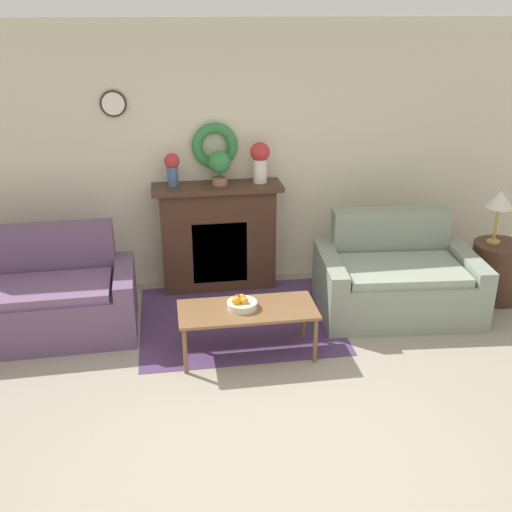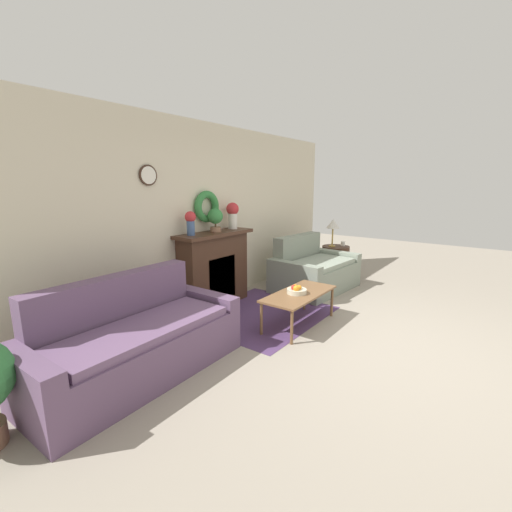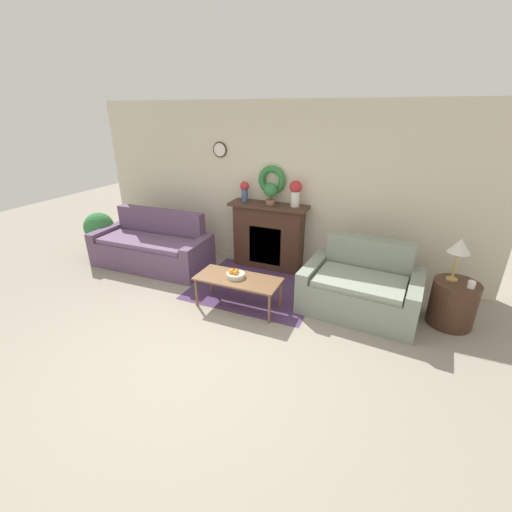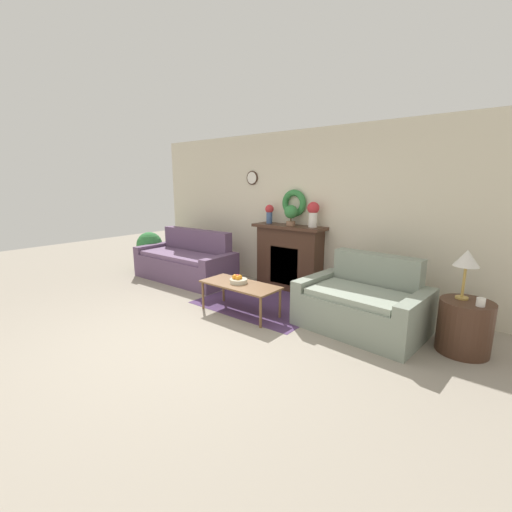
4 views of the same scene
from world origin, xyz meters
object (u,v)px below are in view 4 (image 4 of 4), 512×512
object	(u,v)px
side_table_by_loveseat	(464,327)
vase_on_mantel_right	(313,213)
couch_left	(186,263)
mug	(481,302)
loveseat_right	(363,304)
potted_plant_on_mantel	(291,213)
potted_plant_floor_by_couch	(150,247)
fireplace	(289,257)
vase_on_mantel_left	(269,212)
coffee_table	(240,286)
table_lamp	(467,260)
fruit_bowl	(238,280)

from	to	relation	value
side_table_by_loveseat	vase_on_mantel_right	xyz separation A→B (m)	(-2.34, 0.72, 1.07)
couch_left	mug	xyz separation A→B (m)	(4.78, -0.07, 0.31)
mug	loveseat_right	bearing A→B (deg)	179.49
potted_plant_on_mantel	potted_plant_floor_by_couch	xyz separation A→B (m)	(-3.14, -0.68, -0.84)
loveseat_right	potted_plant_on_mantel	world-z (taller)	potted_plant_on_mantel
fireplace	mug	size ratio (longest dim) A/B	14.71
fireplace	vase_on_mantel_right	size ratio (longest dim) A/B	3.19
loveseat_right	potted_plant_on_mantel	size ratio (longest dim) A/B	4.60
couch_left	vase_on_mantel_left	distance (m)	1.90
fireplace	mug	xyz separation A→B (m)	(2.91, -0.81, 0.06)
coffee_table	table_lamp	bearing A→B (deg)	15.89
fireplace	potted_plant_on_mantel	size ratio (longest dim) A/B	3.81
table_lamp	mug	xyz separation A→B (m)	(0.19, -0.15, -0.39)
side_table_by_loveseat	vase_on_mantel_right	world-z (taller)	vase_on_mantel_right
fruit_bowl	potted_plant_floor_by_couch	xyz separation A→B (m)	(-3.17, 0.69, 0.01)
coffee_table	table_lamp	distance (m)	2.79
vase_on_mantel_left	table_lamp	bearing A→B (deg)	-11.98
couch_left	coffee_table	distance (m)	2.09
loveseat_right	side_table_by_loveseat	xyz separation A→B (m)	(1.12, 0.08, -0.03)
fireplace	fruit_bowl	xyz separation A→B (m)	(0.06, -1.39, -0.09)
table_lamp	loveseat_right	bearing A→B (deg)	-172.50
vase_on_mantel_right	table_lamp	bearing A→B (deg)	-16.40
mug	potted_plant_floor_by_couch	distance (m)	6.02
fruit_bowl	potted_plant_on_mantel	size ratio (longest dim) A/B	0.74
side_table_by_loveseat	potted_plant_floor_by_couch	xyz separation A→B (m)	(-5.90, 0.02, 0.20)
fireplace	coffee_table	distance (m)	1.42
fruit_bowl	mug	size ratio (longest dim) A/B	2.85
vase_on_mantel_left	potted_plant_on_mantel	distance (m)	0.47
vase_on_mantel_right	mug	bearing A→B (deg)	-18.38
table_lamp	couch_left	bearing A→B (deg)	-179.02
side_table_by_loveseat	vase_on_mantel_right	size ratio (longest dim) A/B	1.44
loveseat_right	table_lamp	xyz separation A→B (m)	(1.05, 0.14, 0.71)
loveseat_right	side_table_by_loveseat	size ratio (longest dim) A/B	2.68
potted_plant_on_mantel	potted_plant_floor_by_couch	world-z (taller)	potted_plant_on_mantel
fruit_bowl	vase_on_mantel_right	bearing A→B (deg)	74.54
fireplace	couch_left	distance (m)	2.03
fireplace	fruit_bowl	world-z (taller)	fireplace
fruit_bowl	vase_on_mantel_left	xyz separation A→B (m)	(-0.49, 1.40, 0.84)
mug	vase_on_mantel_left	world-z (taller)	vase_on_mantel_left
loveseat_right	vase_on_mantel_left	size ratio (longest dim) A/B	4.79
coffee_table	couch_left	bearing A→B (deg)	161.44
couch_left	potted_plant_on_mantel	bearing A→B (deg)	19.56
loveseat_right	vase_on_mantel_left	xyz separation A→B (m)	(-2.10, 0.81, 1.00)
mug	potted_plant_floor_by_couch	size ratio (longest dim) A/B	0.11
coffee_table	table_lamp	size ratio (longest dim) A/B	2.12
loveseat_right	coffee_table	size ratio (longest dim) A/B	1.36
coffee_table	vase_on_mantel_left	xyz separation A→B (m)	(-0.54, 1.41, 0.92)
coffee_table	potted_plant_on_mantel	world-z (taller)	potted_plant_on_mantel
fruit_bowl	table_lamp	xyz separation A→B (m)	(2.66, 0.73, 0.54)
vase_on_mantel_left	potted_plant_on_mantel	size ratio (longest dim) A/B	0.96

